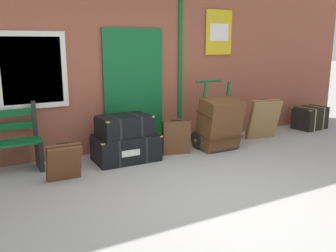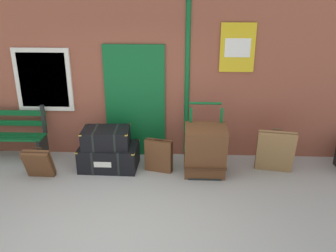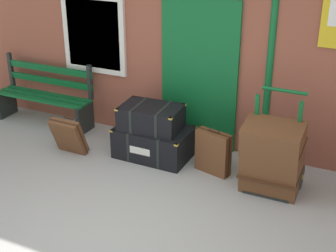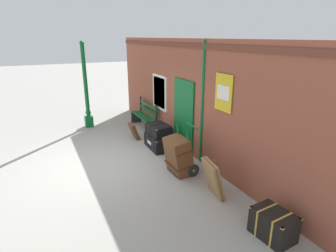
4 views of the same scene
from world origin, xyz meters
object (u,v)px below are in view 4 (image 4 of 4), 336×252
at_px(suitcase_caramel, 170,150).
at_px(corner_trunk, 273,225).
at_px(porters_trolley, 184,161).
at_px(suitcase_olive, 134,131).
at_px(suitcase_beige, 213,178).
at_px(large_brown_trunk, 178,156).
at_px(lamp_post, 87,96).
at_px(platform_bench, 145,116).
at_px(steamer_trunk_middle, 159,130).
at_px(steamer_trunk_base, 160,141).

bearing_deg(suitcase_caramel, corner_trunk, 2.98).
relative_size(porters_trolley, suitcase_olive, 2.21).
distance_m(porters_trolley, suitcase_beige, 1.21).
xyz_separation_m(large_brown_trunk, corner_trunk, (2.74, 0.35, -0.23)).
xyz_separation_m(lamp_post, corner_trunk, (7.49, 1.63, -0.95)).
xyz_separation_m(large_brown_trunk, suitcase_caramel, (-0.79, 0.17, -0.18)).
distance_m(large_brown_trunk, suitcase_beige, 1.22).
distance_m(lamp_post, suitcase_caramel, 4.31).
distance_m(porters_trolley, corner_trunk, 2.74).
relative_size(porters_trolley, corner_trunk, 1.66).
bearing_deg(suitcase_olive, porters_trolley, 7.36).
height_order(porters_trolley, suitcase_beige, porters_trolley).
bearing_deg(porters_trolley, platform_bench, 173.97).
height_order(steamer_trunk_middle, large_brown_trunk, large_brown_trunk).
xyz_separation_m(platform_bench, suitcase_beige, (4.94, -0.37, -0.05)).
distance_m(steamer_trunk_base, suitcase_caramel, 0.90).
bearing_deg(steamer_trunk_base, suitcase_beige, -1.18).
distance_m(suitcase_beige, suitcase_olive, 4.00).
distance_m(steamer_trunk_base, suitcase_beige, 2.89).
bearing_deg(suitcase_caramel, porters_trolley, 0.15).
relative_size(porters_trolley, suitcase_caramel, 1.98).
distance_m(platform_bench, suitcase_caramel, 2.97).
bearing_deg(corner_trunk, porters_trolley, -176.21).
bearing_deg(suitcase_beige, suitcase_olive, -174.58).
relative_size(suitcase_olive, corner_trunk, 0.75).
relative_size(suitcase_caramel, corner_trunk, 0.84).
height_order(suitcase_caramel, corner_trunk, suitcase_caramel).
height_order(steamer_trunk_middle, corner_trunk, steamer_trunk_middle).
xyz_separation_m(suitcase_beige, suitcase_olive, (-3.98, -0.38, -0.13)).
bearing_deg(large_brown_trunk, suitcase_beige, 8.99).
relative_size(porters_trolley, suitcase_beige, 1.50).
relative_size(lamp_post, platform_bench, 1.94).
bearing_deg(lamp_post, platform_bench, 61.12).
bearing_deg(steamer_trunk_middle, lamp_post, -153.55).
bearing_deg(porters_trolley, lamp_post, -163.02).
relative_size(platform_bench, porters_trolley, 1.32).
relative_size(lamp_post, suitcase_beige, 3.85).
distance_m(suitcase_caramel, corner_trunk, 3.53).
xyz_separation_m(steamer_trunk_base, steamer_trunk_middle, (-0.03, -0.01, 0.37)).
height_order(large_brown_trunk, corner_trunk, large_brown_trunk).
distance_m(platform_bench, steamer_trunk_base, 2.09).
bearing_deg(steamer_trunk_middle, suitcase_olive, -158.38).
relative_size(lamp_post, suitcase_caramel, 5.10).
relative_size(steamer_trunk_base, steamer_trunk_middle, 1.22).
bearing_deg(platform_bench, porters_trolley, -6.03).
relative_size(lamp_post, steamer_trunk_base, 3.04).
height_order(suitcase_beige, suitcase_olive, suitcase_beige).
relative_size(steamer_trunk_base, porters_trolley, 0.85).
bearing_deg(platform_bench, suitcase_caramel, -7.67).
height_order(lamp_post, suitcase_olive, lamp_post).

